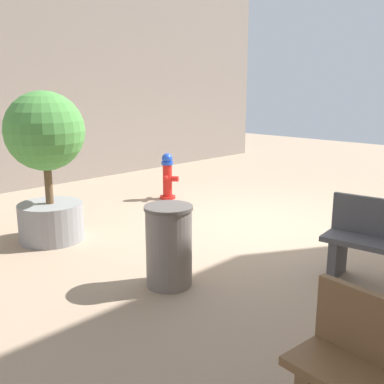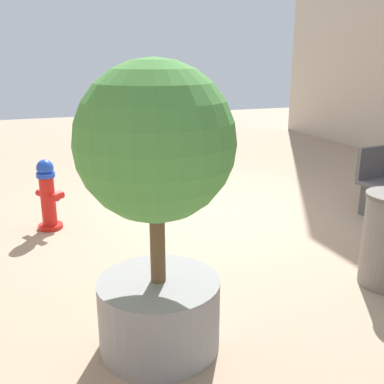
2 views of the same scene
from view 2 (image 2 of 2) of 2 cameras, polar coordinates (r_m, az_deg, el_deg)
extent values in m
plane|color=tan|center=(6.42, 3.62, -2.51)|extent=(23.40, 23.40, 0.00)
cylinder|color=red|center=(6.08, -17.60, -4.18)|extent=(0.31, 0.31, 0.05)
cylinder|color=red|center=(5.97, -17.89, -1.11)|extent=(0.18, 0.18, 0.63)
cylinder|color=blue|center=(5.87, -18.19, 2.11)|extent=(0.23, 0.23, 0.06)
sphere|color=blue|center=(5.85, -18.26, 2.94)|extent=(0.21, 0.21, 0.21)
cylinder|color=red|center=(6.05, -18.71, -0.18)|extent=(0.14, 0.15, 0.08)
cylinder|color=red|center=(5.84, -17.16, -0.65)|extent=(0.14, 0.15, 0.08)
cylinder|color=red|center=(6.04, -16.76, -0.44)|extent=(0.18, 0.17, 0.11)
cube|color=#4C4C51|center=(6.59, 22.14, -1.19)|extent=(0.15, 0.41, 0.45)
cylinder|color=gray|center=(3.49, -4.20, -15.15)|extent=(0.91, 0.91, 0.55)
cylinder|color=brown|center=(3.21, -4.44, -5.65)|extent=(0.11, 0.11, 0.70)
sphere|color=#4C9342|center=(3.01, -4.73, 6.39)|extent=(1.10, 1.10, 1.10)
camera|label=1|loc=(6.56, 71.46, 5.89)|focal=41.69mm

